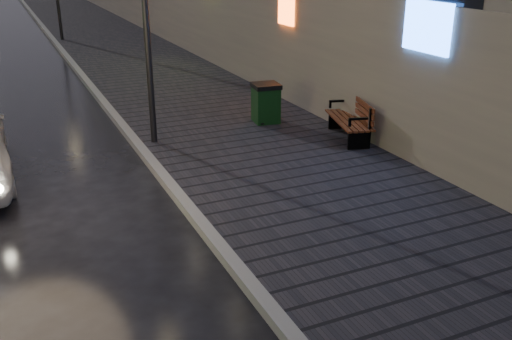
{
  "coord_description": "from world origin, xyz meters",
  "views": [
    {
      "loc": [
        -1.04,
        -5.74,
        4.17
      ],
      "look_at": [
        2.44,
        1.9,
        0.85
      ],
      "focal_mm": 40.0,
      "sensor_mm": 36.0,
      "label": 1
    }
  ],
  "objects": [
    {
      "name": "sidewalk",
      "position": [
        3.9,
        21.0,
        0.07
      ],
      "size": [
        4.6,
        58.0,
        0.15
      ],
      "primitive_type": "cube",
      "color": "black",
      "rests_on": "ground"
    },
    {
      "name": "ground",
      "position": [
        0.0,
        0.0,
        0.0
      ],
      "size": [
        120.0,
        120.0,
        0.0
      ],
      "primitive_type": "plane",
      "color": "black",
      "rests_on": "ground"
    },
    {
      "name": "curb",
      "position": [
        1.5,
        21.0,
        0.07
      ],
      "size": [
        0.2,
        58.0,
        0.15
      ],
      "primitive_type": "cube",
      "color": "slate",
      "rests_on": "ground"
    },
    {
      "name": "bench",
      "position": [
        5.92,
        4.4,
        0.6
      ],
      "size": [
        1.05,
        1.86,
        0.9
      ],
      "rotation": [
        0.0,
        0.0,
        -0.27
      ],
      "color": "black",
      "rests_on": "sidewalk"
    },
    {
      "name": "trash_bin",
      "position": [
        4.72,
        6.33,
        0.63
      ],
      "size": [
        0.69,
        0.69,
        0.95
      ],
      "rotation": [
        0.0,
        0.0,
        -0.13
      ],
      "color": "black",
      "rests_on": "sidewalk"
    }
  ]
}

